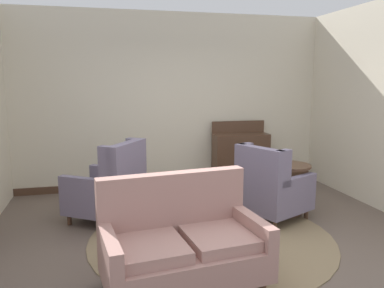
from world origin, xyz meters
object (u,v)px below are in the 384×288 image
coffee_table (200,208)px  sideboard (241,156)px  armchair_near_sideboard (270,188)px  side_table (289,184)px  settee (182,244)px  porcelain_vase (197,189)px  armchair_back_corner (110,189)px

coffee_table → sideboard: sideboard is taller
armchair_near_sideboard → side_table: armchair_near_sideboard is taller
coffee_table → side_table: size_ratio=1.13×
coffee_table → settee: size_ratio=0.53×
settee → armchair_near_sideboard: (1.50, 1.38, 0.03)m
armchair_near_sideboard → porcelain_vase: bearing=84.4°
armchair_back_corner → porcelain_vase: bearing=83.0°
coffee_table → porcelain_vase: bearing=166.8°
porcelain_vase → sideboard: sideboard is taller
settee → armchair_back_corner: size_ratio=1.32×
sideboard → armchair_back_corner: bearing=-151.3°
side_table → sideboard: sideboard is taller
side_table → settee: bearing=-140.6°
settee → armchair_back_corner: bearing=100.6°
coffee_table → armchair_back_corner: 1.32m
porcelain_vase → side_table: porcelain_vase is taller
armchair_near_sideboard → sideboard: sideboard is taller
coffee_table → armchair_near_sideboard: armchair_near_sideboard is taller
settee → coffee_table: bearing=59.6°
sideboard → side_table: bearing=-85.8°
porcelain_vase → settee: settee is taller
porcelain_vase → armchair_near_sideboard: (1.11, 0.40, -0.18)m
coffee_table → armchair_near_sideboard: size_ratio=0.77×
armchair_back_corner → sideboard: sideboard is taller
porcelain_vase → coffee_table: bearing=-13.2°
coffee_table → armchair_back_corner: bearing=139.6°
armchair_near_sideboard → coffee_table: bearing=85.4°
coffee_table → side_table: 1.52m
settee → sideboard: 3.54m
armchair_back_corner → armchair_near_sideboard: size_ratio=1.09×
coffee_table → sideboard: (1.30, 2.11, 0.14)m
armchair_back_corner → sideboard: (2.30, 1.26, 0.08)m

